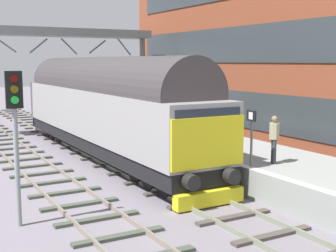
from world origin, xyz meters
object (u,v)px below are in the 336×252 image
at_px(signal_post_near, 15,128).
at_px(platform_number_sign, 251,129).
at_px(waiting_passenger, 274,135).
at_px(diesel_locomotive, 104,105).

distance_m(signal_post_near, platform_number_sign, 7.42).
xyz_separation_m(platform_number_sign, waiting_passenger, (1.03, 0.04, -0.27)).
distance_m(signal_post_near, waiting_passenger, 8.46).
bearing_deg(platform_number_sign, diesel_locomotive, 102.54).
height_order(signal_post_near, waiting_passenger, signal_post_near).
xyz_separation_m(diesel_locomotive, waiting_passenger, (2.89, -8.34, -0.49)).
distance_m(diesel_locomotive, signal_post_near, 9.34).
relative_size(diesel_locomotive, signal_post_near, 4.16).
relative_size(signal_post_near, platform_number_sign, 2.25).
xyz_separation_m(diesel_locomotive, platform_number_sign, (1.86, -8.37, -0.21)).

